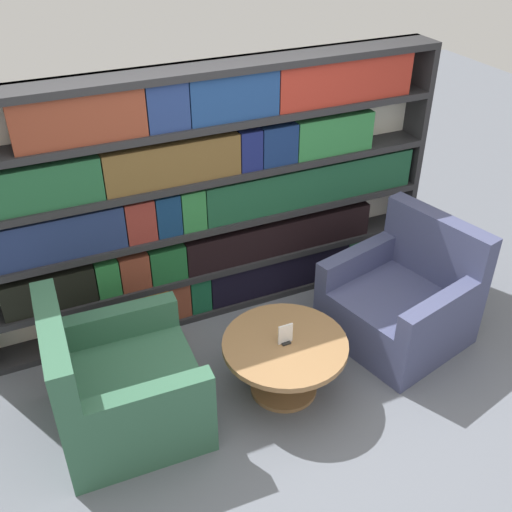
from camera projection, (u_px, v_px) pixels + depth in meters
The scene contains 6 objects.
ground_plane at pixel (285, 414), 3.95m from camera, with size 14.00×14.00×0.00m, color slate.
bookshelf at pixel (212, 199), 4.42m from camera, with size 3.59×0.30×1.95m.
armchair_left at pixel (120, 388), 3.73m from camera, with size 0.90×0.92×0.92m.
armchair_right at pixel (402, 301), 4.47m from camera, with size 1.06×1.07×0.92m.
coffee_table at pixel (285, 356), 3.98m from camera, with size 0.83×0.83×0.42m.
table_sign at pixel (285, 335), 3.88m from camera, with size 0.10×0.06×0.15m.
Camera 1 is at (-1.29, -2.41, 3.04)m, focal length 42.00 mm.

